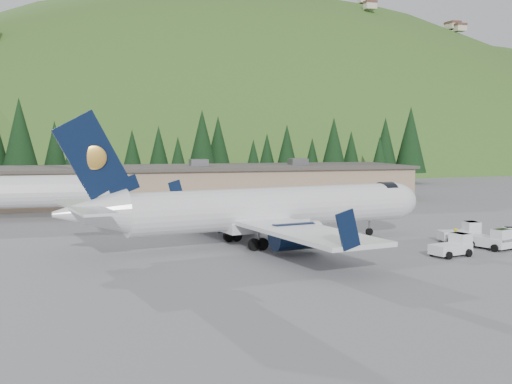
% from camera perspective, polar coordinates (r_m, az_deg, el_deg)
% --- Properties ---
extents(ground, '(600.00, 600.00, 0.00)m').
position_cam_1_polar(ground, '(55.76, 1.59, -4.60)').
color(ground, slate).
extents(airliner, '(33.71, 31.85, 11.24)m').
position_cam_1_polar(airliner, '(54.89, 0.69, -1.59)').
color(airliner, white).
rests_on(airliner, ground).
extents(baggage_tug_a, '(3.54, 2.62, 1.72)m').
position_cam_1_polar(baggage_tug_a, '(52.11, 17.13, -4.62)').
color(baggage_tug_a, white).
rests_on(baggage_tug_a, ground).
extents(baggage_tug_b, '(3.59, 2.44, 1.81)m').
position_cam_1_polar(baggage_tug_b, '(59.19, 17.87, -3.49)').
color(baggage_tug_b, white).
rests_on(baggage_tug_b, ground).
extents(terminal_building, '(71.00, 17.00, 6.10)m').
position_cam_1_polar(terminal_building, '(91.59, -8.20, 0.70)').
color(terminal_building, tan).
rests_on(terminal_building, ground).
extents(baggage_tug_d, '(2.87, 3.70, 1.78)m').
position_cam_1_polar(baggage_tug_d, '(56.15, 20.33, -4.01)').
color(baggage_tug_d, white).
rests_on(baggage_tug_d, ground).
extents(ramp_worker, '(0.71, 0.60, 1.65)m').
position_cam_1_polar(ramp_worker, '(56.12, 17.25, -3.90)').
color(ramp_worker, yellow).
rests_on(ramp_worker, ground).
extents(tree_line, '(112.81, 18.04, 14.43)m').
position_cam_1_polar(tree_line, '(113.44, -10.61, 3.82)').
color(tree_line, black).
rests_on(tree_line, ground).
extents(hills, '(614.00, 330.00, 300.00)m').
position_cam_1_polar(hills, '(284.37, -0.04, -14.05)').
color(hills, '#35551F').
rests_on(hills, ground).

